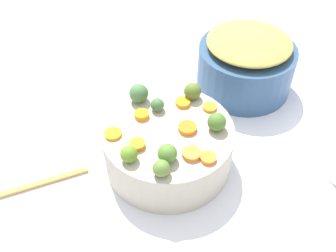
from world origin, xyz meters
name	(u,v)px	position (x,y,z in m)	size (l,w,h in m)	color
tabletop	(158,168)	(0.00, 0.00, 0.01)	(2.40, 2.40, 0.02)	white
serving_bowl_carrots	(168,146)	(-0.02, 0.02, 0.07)	(0.29, 0.29, 0.11)	#B5AD99
metal_pot	(245,68)	(-0.33, 0.17, 0.08)	(0.26, 0.26, 0.13)	#304F77
stuffing_mound	(249,42)	(-0.33, 0.17, 0.16)	(0.22, 0.22, 0.04)	tan
carrot_slice_0	(183,103)	(-0.10, 0.04, 0.13)	(0.03, 0.03, 0.01)	orange
carrot_slice_1	(137,145)	(0.04, -0.03, 0.13)	(0.03, 0.03, 0.01)	orange
carrot_slice_2	(208,158)	(0.05, 0.11, 0.13)	(0.03, 0.03, 0.01)	orange
carrot_slice_3	(210,107)	(-0.10, 0.10, 0.13)	(0.03, 0.03, 0.01)	orange
carrot_slice_4	(192,154)	(0.05, 0.08, 0.13)	(0.04, 0.04, 0.01)	orange
carrot_slice_5	(187,128)	(-0.02, 0.06, 0.13)	(0.04, 0.04, 0.01)	orange
carrot_slice_6	(142,115)	(-0.04, -0.04, 0.13)	(0.03, 0.03, 0.01)	orange
carrot_slice_7	(113,134)	(0.02, -0.09, 0.13)	(0.04, 0.04, 0.01)	orange
brussels_sprout_0	(193,91)	(-0.13, 0.05, 0.15)	(0.04, 0.04, 0.04)	#566C28
brussels_sprout_1	(167,153)	(0.07, 0.03, 0.15)	(0.04, 0.04, 0.04)	#538033
brussels_sprout_2	(157,105)	(-0.07, -0.02, 0.14)	(0.03, 0.03, 0.03)	#436C3D
brussels_sprout_3	(217,122)	(-0.04, 0.12, 0.15)	(0.04, 0.04, 0.04)	#4B732C
brussels_sprout_4	(129,154)	(0.08, -0.04, 0.14)	(0.03, 0.03, 0.03)	olive
brussels_sprout_5	(139,93)	(-0.09, -0.06, 0.15)	(0.04, 0.04, 0.04)	#467441
brussels_sprout_6	(161,168)	(0.10, 0.03, 0.14)	(0.03, 0.03, 0.03)	olive
wooden_spoon	(3,194)	(0.15, -0.31, 0.03)	(0.17, 0.24, 0.01)	#B48945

